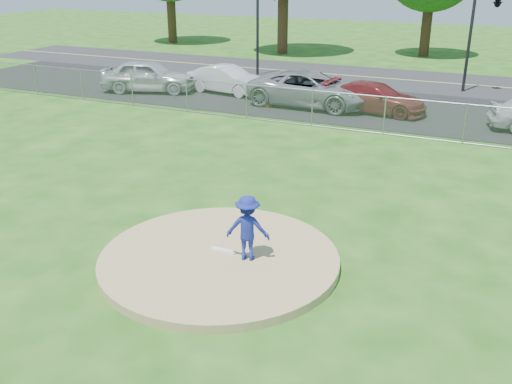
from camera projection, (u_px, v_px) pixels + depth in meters
ground at (344, 145)px, 21.34m from camera, size 120.00×120.00×0.00m
pitchers_mound at (219, 259)px, 12.86m from camera, size 5.40×5.40×0.20m
pitching_rubber at (223, 250)px, 12.98m from camera, size 0.60×0.15×0.04m
chain_link_fence at (360, 113)px, 22.76m from camera, size 40.00×0.06×1.50m
parking_lot at (383, 108)px, 26.84m from camera, size 50.00×8.00×0.01m
street at (412, 80)px, 33.17m from camera, size 60.00×7.00×0.01m
traffic_signal_left at (261, 18)px, 33.61m from camera, size 1.28×0.20×5.60m
traffic_signal_center at (496, 1)px, 28.25m from camera, size 1.42×2.48×5.60m
pitcher at (248, 228)px, 12.41m from camera, size 1.07×0.78×1.49m
traffic_cone at (267, 100)px, 26.91m from camera, size 0.31×0.31×0.60m
parked_car_silver at (148, 76)px, 29.93m from camera, size 5.23×3.38×1.66m
parked_car_white at (227, 80)px, 29.61m from camera, size 4.44×2.13×1.41m
parked_car_gray at (311, 89)px, 26.84m from camera, size 5.93×2.88×1.63m
parked_car_darkred at (375, 98)px, 25.75m from camera, size 4.78×2.34×1.34m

